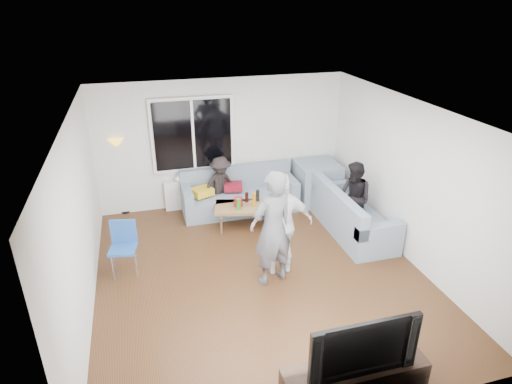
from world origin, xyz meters
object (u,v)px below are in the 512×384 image
object	(u,v)px
sofa_back_section	(240,191)
side_chair	(123,250)
player_left	(273,228)
television	(359,342)
spectator_right	(354,198)
sofa_right_section	(354,211)
floor_lamp	(121,176)
spectator_back	(221,185)
coffee_table	(244,215)
tv_console	(354,381)
player_right	(282,224)

from	to	relation	value
sofa_back_section	side_chair	size ratio (longest dim) A/B	2.67
player_left	television	distance (m)	2.31
side_chair	sofa_back_section	bearing A→B (deg)	47.91
sofa_back_section	spectator_right	xyz separation A→B (m)	(1.80, -1.41, 0.25)
sofa_back_section	sofa_right_section	xyz separation A→B (m)	(1.80, -1.44, 0.00)
sofa_back_section	side_chair	world-z (taller)	side_chair
sofa_right_section	spectator_right	bearing A→B (deg)	0.00
spectator_right	sofa_right_section	bearing A→B (deg)	-15.91
floor_lamp	spectator_back	distance (m)	1.97
side_chair	coffee_table	bearing A→B (deg)	36.63
side_chair	spectator_right	world-z (taller)	spectator_right
spectator_back	television	distance (m)	4.83
sofa_back_section	tv_console	xyz separation A→B (m)	(0.13, -4.77, -0.20)
floor_lamp	player_left	world-z (taller)	player_left
player_left	spectator_back	distance (m)	2.54
player_right	tv_console	world-z (taller)	player_right
coffee_table	side_chair	bearing A→B (deg)	-154.80
sofa_back_section	tv_console	bearing A→B (deg)	-88.47
floor_lamp	spectator_right	distance (m)	4.51
sofa_back_section	side_chair	bearing A→B (deg)	-143.52
television	side_chair	bearing A→B (deg)	127.77
spectator_back	tv_console	world-z (taller)	spectator_back
floor_lamp	tv_console	distance (m)	5.85
coffee_table	television	distance (m)	4.18
spectator_back	television	xyz separation A→B (m)	(0.50, -4.80, 0.20)
player_left	tv_console	bearing A→B (deg)	78.36
floor_lamp	television	world-z (taller)	floor_lamp
player_right	tv_console	bearing A→B (deg)	93.40
tv_console	television	xyz separation A→B (m)	(0.00, 0.00, 0.56)
sofa_right_section	player_right	xyz separation A→B (m)	(-1.67, -0.81, 0.41)
sofa_back_section	television	distance (m)	4.79
coffee_table	floor_lamp	bearing A→B (deg)	151.90
side_chair	spectator_back	size ratio (longest dim) A/B	0.73
player_left	sofa_back_section	bearing A→B (deg)	-109.06
tv_console	sofa_right_section	bearing A→B (deg)	63.29
coffee_table	tv_console	size ratio (longest dim) A/B	0.69
sofa_back_section	coffee_table	xyz separation A→B (m)	(-0.06, -0.64, -0.22)
coffee_table	player_right	xyz separation A→B (m)	(0.19, -1.62, 0.64)
spectator_right	spectator_back	xyz separation A→B (m)	(-2.18, 1.44, -0.09)
coffee_table	player_right	size ratio (longest dim) A/B	0.66
side_chair	spectator_back	world-z (taller)	spectator_back
sofa_right_section	floor_lamp	xyz separation A→B (m)	(-4.07, 1.98, 0.36)
floor_lamp	side_chair	bearing A→B (deg)	-90.00
sofa_back_section	television	world-z (taller)	television
floor_lamp	player_left	distance (m)	3.72
player_right	sofa_back_section	bearing A→B (deg)	-83.41
coffee_table	spectator_right	world-z (taller)	spectator_right
side_chair	tv_console	bearing A→B (deg)	-40.80
sofa_right_section	side_chair	bearing A→B (deg)	93.30
sofa_back_section	television	xyz separation A→B (m)	(0.13, -4.77, 0.36)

